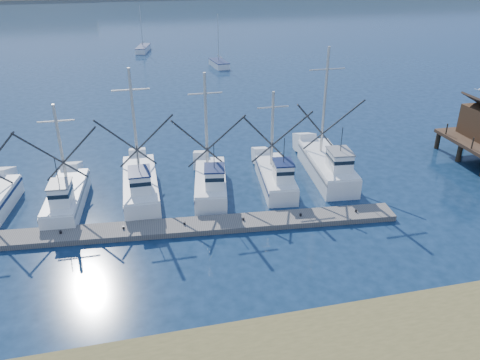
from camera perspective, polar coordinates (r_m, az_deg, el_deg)
name	(u,v)px	position (r m, az deg, el deg)	size (l,w,h in m)	color
ground	(308,269)	(28.34, 8.29, -10.72)	(500.00, 500.00, 0.00)	#0B1E34
floating_dock	(185,227)	(31.80, -6.77, -5.70)	(29.18, 1.95, 0.39)	#67615C
trawler_fleet	(184,184)	(35.80, -6.84, -0.47)	(29.06, 8.87, 10.32)	white
sailboat_near	(219,64)	(77.84, -2.57, 13.98)	(2.57, 5.38, 8.10)	white
sailboat_far	(143,49)	(92.19, -11.72, 15.40)	(3.19, 6.46, 8.10)	white
flying_gull	(480,89)	(40.82, 27.20, 9.80)	(0.95, 0.17, 0.17)	white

